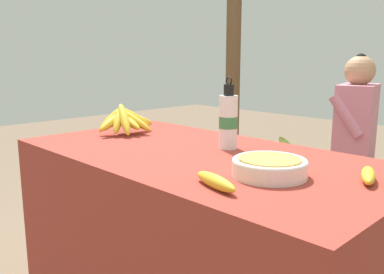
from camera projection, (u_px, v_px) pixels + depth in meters
name	position (u px, v px, depth m)	size (l,w,h in m)	color
market_counter	(198.00, 251.00, 1.56)	(1.43, 0.75, 0.78)	maroon
banana_bunch_ripe	(126.00, 120.00, 1.84)	(0.18, 0.31, 0.15)	#4C381E
serving_bowl	(270.00, 166.00, 1.19)	(0.22, 0.22, 0.05)	white
water_bottle	(228.00, 121.00, 1.54)	(0.07, 0.07, 0.27)	white
loose_banana_front	(215.00, 182.00, 1.08)	(0.18, 0.08, 0.04)	gold
loose_banana_side	(368.00, 175.00, 1.14)	(0.10, 0.16, 0.04)	gold
wooden_bench	(342.00, 177.00, 2.54)	(1.71, 0.32, 0.46)	brown
seated_vendor	(346.00, 135.00, 2.44)	(0.46, 0.43, 1.15)	#232328
banana_bunch_green	(283.00, 146.00, 2.83)	(0.16, 0.27, 0.13)	#4C381E
support_post_near	(233.00, 58.00, 3.56)	(0.13, 0.13, 2.23)	brown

